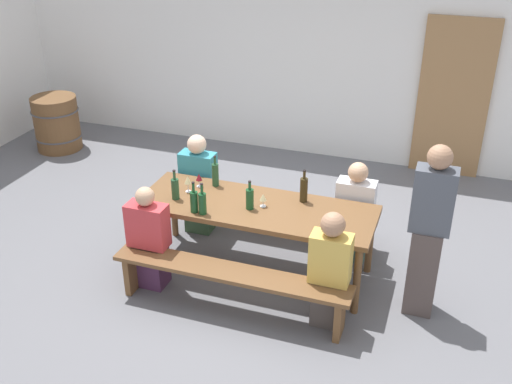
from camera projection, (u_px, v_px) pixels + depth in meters
The scene contains 21 objects.
ground_plane at pixel (256, 269), 6.20m from camera, with size 24.00×24.00×0.00m, color slate.
back_wall at pixel (333, 44), 8.14m from camera, with size 14.00×0.20×3.20m, color white.
wooden_door at pixel (453, 99), 7.79m from camera, with size 0.90×0.06×2.10m, color #9E7247.
tasting_table at pixel (256, 212), 5.89m from camera, with size 2.34×0.82×0.75m.
bench_near at pixel (230, 279), 5.44m from camera, with size 2.24×0.30×0.45m.
bench_far at pixel (277, 207), 6.63m from camera, with size 2.24×0.30×0.45m.
wine_bottle_0 at pixel (304, 189), 5.87m from camera, with size 0.08×0.08×0.34m.
wine_bottle_1 at pixel (194, 201), 5.70m from camera, with size 0.08×0.08×0.32m.
wine_bottle_2 at pixel (215, 174), 6.18m from camera, with size 0.07×0.07×0.33m.
wine_bottle_3 at pixel (202, 203), 5.66m from camera, with size 0.08×0.08×0.32m.
wine_bottle_4 at pixel (175, 188), 5.93m from camera, with size 0.08×0.08×0.32m.
wine_bottle_5 at pixel (250, 198), 5.75m from camera, with size 0.08×0.08×0.30m.
wine_glass_0 at pixel (263, 198), 5.80m from camera, with size 0.07×0.07×0.14m.
wine_glass_1 at pixel (188, 180), 6.06m from camera, with size 0.07×0.07×0.18m.
wine_glass_2 at pixel (199, 178), 6.18m from camera, with size 0.07×0.07×0.15m.
seated_guest_near_0 at pixel (149, 240), 5.76m from camera, with size 0.39×0.24×1.07m.
seated_guest_near_1 at pixel (330, 272), 5.22m from camera, with size 0.36×0.24×1.12m.
seated_guest_far_0 at pixel (199, 186), 6.67m from camera, with size 0.39×0.24×1.16m.
seated_guest_far_1 at pixel (355, 214), 6.17m from camera, with size 0.39×0.24×1.10m.
standing_host at pixel (428, 234), 5.26m from camera, with size 0.35×0.24×1.66m.
wine_barrel at pixel (57, 123), 8.84m from camera, with size 0.68×0.68×0.80m.
Camera 1 is at (1.69, -4.85, 3.56)m, focal length 42.15 mm.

